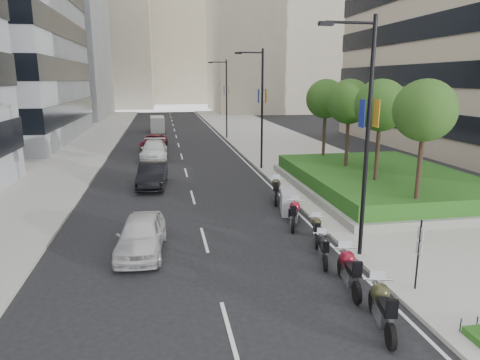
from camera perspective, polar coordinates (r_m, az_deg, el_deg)
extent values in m
plane|color=black|center=(15.46, 2.40, -12.86)|extent=(160.00, 160.00, 0.00)
cube|color=#9E9B93|center=(45.68, 5.22, 4.74)|extent=(10.00, 100.00, 0.15)
cube|color=#9E9B93|center=(44.94, -21.62, 3.72)|extent=(8.00, 100.00, 0.15)
cube|color=silver|center=(44.58, -1.39, 4.49)|extent=(0.12, 100.00, 0.01)
cube|color=silver|center=(44.09, -8.10, 4.27)|extent=(0.12, 100.00, 0.01)
cube|color=gray|center=(86.50, -25.46, 17.48)|extent=(22.00, 26.00, 30.00)
cube|color=#B7AD93|center=(97.49, 5.01, 19.82)|extent=(28.00, 24.00, 36.00)
cube|color=#B7AD93|center=(114.96, -18.59, 17.70)|extent=(26.00, 24.00, 34.00)
cube|color=#B7AD93|center=(134.19, -8.49, 18.35)|extent=(30.00, 24.00, 38.00)
cube|color=gray|center=(27.69, 18.29, -0.89)|extent=(10.00, 14.00, 0.40)
cube|color=#255117|center=(27.56, 18.38, 0.32)|extent=(9.40, 13.40, 0.80)
cylinder|color=#332319|center=(21.45, 22.72, 0.78)|extent=(0.22, 0.22, 4.00)
sphere|color=#1F4515|center=(21.06, 23.43, 8.51)|extent=(2.80, 2.80, 2.80)
cylinder|color=#332319|center=(24.82, 17.77, 2.76)|extent=(0.22, 0.22, 4.00)
sphere|color=#1F4515|center=(24.49, 18.26, 9.45)|extent=(2.80, 2.80, 2.80)
cylinder|color=#332319|center=(28.36, 14.03, 4.25)|extent=(0.22, 0.22, 4.00)
sphere|color=#1F4515|center=(28.07, 14.36, 10.10)|extent=(2.80, 2.80, 2.80)
cylinder|color=#332319|center=(32.01, 11.11, 5.38)|extent=(0.22, 0.22, 4.00)
sphere|color=#1F4515|center=(31.76, 11.35, 10.57)|extent=(2.80, 2.80, 2.80)
cylinder|color=black|center=(16.47, 16.58, 4.67)|extent=(0.16, 0.16, 9.00)
cylinder|color=black|center=(16.03, 14.58, 19.66)|extent=(1.80, 0.10, 0.10)
cube|color=black|center=(15.68, 11.39, 19.78)|extent=(0.50, 0.22, 0.14)
cube|color=orange|center=(16.48, 17.72, 8.46)|extent=(0.02, 0.45, 1.00)
cube|color=navy|center=(16.23, 15.95, 8.51)|extent=(0.02, 0.45, 1.00)
cylinder|color=black|center=(32.47, 2.96, 9.18)|extent=(0.16, 0.16, 9.00)
cylinder|color=black|center=(32.25, 1.42, 16.64)|extent=(1.80, 0.10, 0.10)
cube|color=black|center=(32.08, -0.22, 16.57)|extent=(0.50, 0.22, 0.14)
cube|color=orange|center=(32.48, 3.47, 11.12)|extent=(0.02, 0.45, 1.00)
cube|color=navy|center=(32.35, 2.49, 11.12)|extent=(0.02, 0.45, 1.00)
cylinder|color=black|center=(50.13, -1.81, 10.63)|extent=(0.16, 0.16, 9.00)
cylinder|color=black|center=(49.99, -2.90, 15.43)|extent=(1.80, 0.10, 0.10)
cube|color=black|center=(49.88, -3.97, 15.36)|extent=(0.50, 0.22, 0.14)
cube|color=orange|center=(50.14, -1.50, 11.89)|extent=(0.02, 0.45, 1.00)
cube|color=navy|center=(50.06, -2.14, 11.88)|extent=(0.02, 0.45, 1.00)
cylinder|color=black|center=(15.04, 22.65, -9.49)|extent=(0.06, 0.06, 2.50)
cube|color=silver|center=(14.76, 22.92, -6.61)|extent=(0.02, 0.32, 0.42)
cube|color=silver|center=(14.93, 22.75, -8.42)|extent=(0.02, 0.32, 0.42)
cylinder|color=black|center=(12.34, 19.46, -19.12)|extent=(0.29, 0.71, 0.69)
cylinder|color=black|center=(13.83, 17.35, -15.23)|extent=(0.29, 0.71, 0.69)
cube|color=silver|center=(12.94, 18.46, -16.46)|extent=(0.54, 1.00, 0.47)
sphere|color=#2C2C18|center=(13.05, 18.17, -14.05)|extent=(0.54, 0.54, 0.54)
cube|color=black|center=(12.48, 19.00, -15.77)|extent=(0.50, 0.89, 0.18)
cylinder|color=silver|center=(13.20, 17.91, -12.50)|extent=(0.82, 0.24, 0.06)
cylinder|color=black|center=(14.20, 15.30, -14.29)|extent=(0.23, 0.71, 0.69)
cylinder|color=black|center=(15.74, 13.38, -11.34)|extent=(0.23, 0.71, 0.69)
cube|color=silver|center=(14.83, 14.39, -12.17)|extent=(0.47, 0.99, 0.47)
sphere|color=maroon|center=(14.98, 14.09, -10.11)|extent=(0.54, 0.54, 0.54)
cube|color=black|center=(14.39, 14.85, -11.45)|extent=(0.43, 0.87, 0.18)
cylinder|color=silver|center=(15.16, 13.83, -8.81)|extent=(0.83, 0.18, 0.06)
cylinder|color=black|center=(16.12, 11.33, -10.86)|extent=(0.24, 0.58, 0.57)
cylinder|color=black|center=(17.46, 10.66, -8.90)|extent=(0.24, 0.58, 0.57)
cube|color=silver|center=(16.68, 11.03, -9.41)|extent=(0.45, 0.82, 0.39)
sphere|color=black|center=(16.83, 10.94, -7.92)|extent=(0.44, 0.44, 0.44)
cube|color=black|center=(16.32, 11.20, -8.83)|extent=(0.41, 0.73, 0.15)
cylinder|color=silver|center=(16.99, 10.86, -6.99)|extent=(0.67, 0.20, 0.05)
cylinder|color=black|center=(17.99, 10.21, -8.20)|extent=(0.28, 0.58, 0.57)
cylinder|color=black|center=(19.37, 10.02, -6.61)|extent=(0.28, 0.58, 0.57)
cube|color=silver|center=(18.58, 10.14, -6.98)|extent=(0.50, 0.83, 0.39)
sphere|color=#2A2817|center=(18.75, 10.14, -5.65)|extent=(0.44, 0.44, 0.44)
cube|color=black|center=(18.22, 10.22, -6.41)|extent=(0.45, 0.74, 0.15)
cylinder|color=silver|center=(18.92, 10.14, -4.83)|extent=(0.66, 0.25, 0.05)
cylinder|color=black|center=(19.66, 7.07, -6.08)|extent=(0.35, 0.65, 0.65)
cylinder|color=black|center=(21.25, 7.37, -4.60)|extent=(0.35, 0.65, 0.65)
cube|color=silver|center=(20.35, 7.23, -4.88)|extent=(0.61, 0.95, 0.44)
sphere|color=maroon|center=(20.56, 7.32, -3.53)|extent=(0.50, 0.50, 0.50)
cube|color=black|center=(19.94, 7.20, -4.24)|extent=(0.56, 0.84, 0.17)
cylinder|color=silver|center=(20.76, 7.39, -2.69)|extent=(0.74, 0.33, 0.05)
cylinder|color=black|center=(21.79, 6.59, -4.23)|extent=(0.23, 0.58, 0.57)
cylinder|color=black|center=(23.19, 6.32, -3.15)|extent=(0.23, 0.58, 0.57)
cube|color=gray|center=(22.40, 6.47, -2.91)|extent=(1.17, 2.04, 1.14)
cylinder|color=black|center=(23.60, 4.79, -2.66)|extent=(0.31, 0.70, 0.69)
cylinder|color=black|center=(25.32, 4.81, -1.56)|extent=(0.31, 0.70, 0.69)
cube|color=silver|center=(24.35, 4.81, -1.69)|extent=(0.57, 1.00, 0.47)
sphere|color=#2E2C19|center=(24.60, 4.83, -0.52)|extent=(0.54, 0.54, 0.54)
cube|color=black|center=(23.94, 4.82, -1.07)|extent=(0.52, 0.89, 0.18)
cylinder|color=silver|center=(24.84, 4.84, 0.20)|extent=(0.81, 0.27, 0.06)
imported|color=#BCBCBF|center=(17.67, -13.04, -7.12)|extent=(2.12, 4.54, 1.50)
imported|color=black|center=(28.20, -11.59, 0.66)|extent=(2.03, 4.87, 1.57)
imported|color=silver|center=(38.05, -11.37, 3.93)|extent=(2.38, 5.57, 1.60)
imported|color=maroon|center=(43.68, -11.36, 5.00)|extent=(2.75, 5.31, 1.43)
cube|color=#B1B1B3|center=(58.79, -10.95, 7.34)|extent=(1.90, 4.70, 1.95)
cube|color=#B1B1B3|center=(57.08, -10.94, 6.70)|extent=(1.80, 1.17, 1.02)
cylinder|color=black|center=(57.21, -11.68, 6.49)|extent=(0.23, 0.65, 0.65)
cylinder|color=black|center=(57.19, -10.19, 6.56)|extent=(0.23, 0.65, 0.65)
cylinder|color=black|center=(60.35, -11.63, 6.84)|extent=(0.23, 0.65, 0.65)
cylinder|color=black|center=(60.34, -10.20, 6.90)|extent=(0.23, 0.65, 0.65)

